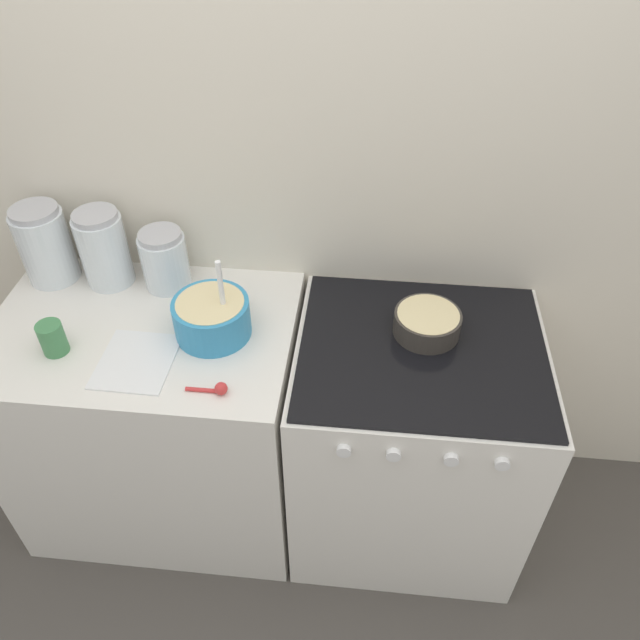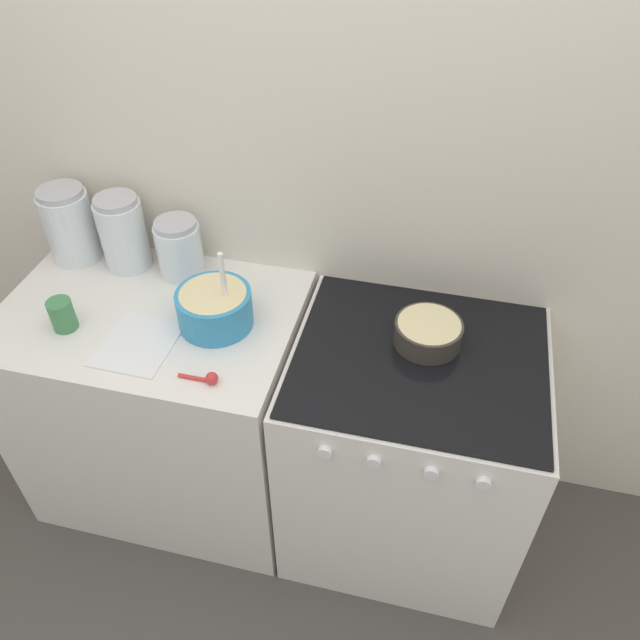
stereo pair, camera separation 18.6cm
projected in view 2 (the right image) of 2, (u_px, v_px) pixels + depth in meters
ground_plane at (274, 576)px, 2.23m from camera, size 12.00×12.00×0.00m
wall_back at (318, 185)px, 1.93m from camera, size 4.89×0.05×2.40m
countertop_cabinet at (169, 404)px, 2.26m from camera, size 0.95×0.66×0.88m
stove at (407, 450)px, 2.11m from camera, size 0.76×0.67×0.88m
mixing_bowl at (215, 306)px, 1.88m from camera, size 0.23×0.23×0.27m
baking_pan at (428, 332)px, 1.84m from camera, size 0.20×0.20×0.07m
storage_jar_left at (71, 229)px, 2.12m from camera, size 0.17×0.17×0.26m
storage_jar_middle at (124, 237)px, 2.09m from camera, size 0.15×0.15×0.26m
storage_jar_right at (180, 251)px, 2.07m from camera, size 0.15×0.15×0.20m
tin_can at (62, 315)px, 1.88m from camera, size 0.07×0.07×0.10m
recipe_page at (138, 344)px, 1.85m from camera, size 0.22×0.25×0.01m
measuring_spoon at (208, 378)px, 1.73m from camera, size 0.12×0.04×0.04m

